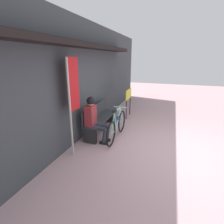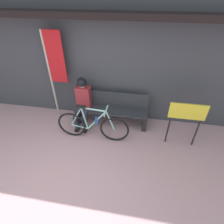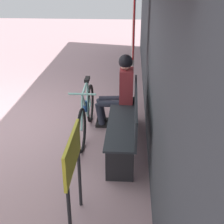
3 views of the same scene
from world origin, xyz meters
The scene contains 7 objects.
ground_plane centered at (0.00, 0.00, 0.00)m, with size 24.00×24.00×0.00m, color #C69EA3.
storefront_wall centered at (0.00, 2.29, 1.66)m, with size 12.00×0.56×3.20m.
park_bench_near centered at (0.56, 1.92, 0.40)m, with size 1.80×0.42×0.85m.
bicycle centered at (0.24, 1.28, 0.37)m, with size 1.66×0.40×0.90m.
person_seated centered at (-0.13, 1.81, 0.71)m, with size 0.34×0.63×1.24m.
banner_pole centered at (-0.81, 1.99, 1.44)m, with size 0.45×0.05×2.22m.
signboard centered at (2.21, 1.44, 0.79)m, with size 0.74×0.04×1.07m.
Camera 3 is at (4.69, 1.98, 2.50)m, focal length 50.00 mm.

